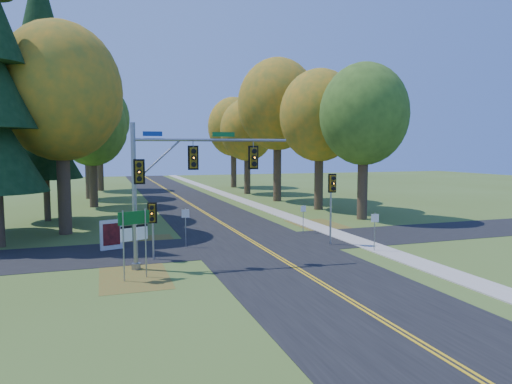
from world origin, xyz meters
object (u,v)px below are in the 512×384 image
object	(u,v)px
east_signal_pole	(332,191)
traffic_mast	(175,175)
route_sign_cluster	(134,230)
info_kiosk	(111,235)

from	to	relation	value
east_signal_pole	traffic_mast	bearing A→B (deg)	-156.80
traffic_mast	route_sign_cluster	size ratio (longest dim) A/B	2.47
route_sign_cluster	traffic_mast	bearing A→B (deg)	16.00
route_sign_cluster	info_kiosk	bearing A→B (deg)	77.10
east_signal_pole	info_kiosk	distance (m)	13.06
traffic_mast	info_kiosk	size ratio (longest dim) A/B	4.45
info_kiosk	route_sign_cluster	bearing A→B (deg)	-97.91
route_sign_cluster	info_kiosk	distance (m)	6.77
east_signal_pole	route_sign_cluster	bearing A→B (deg)	-152.08
traffic_mast	east_signal_pole	bearing A→B (deg)	17.57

